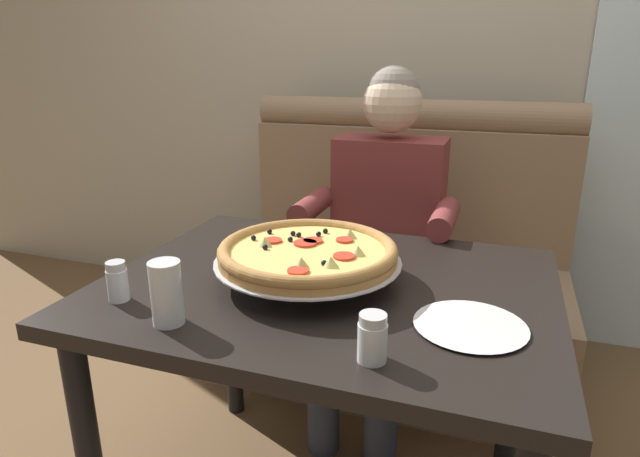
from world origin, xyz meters
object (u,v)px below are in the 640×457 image
object	(u,v)px
shaker_pepper_flakes	(372,341)
diner_main	(382,227)
plate_near_left	(470,323)
dining_table	(327,316)
drinking_glass	(167,297)
shaker_oregano	(118,284)
pizza	(308,253)
booth_bench	(394,279)

from	to	relation	value
shaker_pepper_flakes	diner_main	bearing A→B (deg)	101.64
plate_near_left	dining_table	bearing A→B (deg)	160.05
shaker_pepper_flakes	drinking_glass	bearing A→B (deg)	179.87
diner_main	shaker_pepper_flakes	xyz separation A→B (m)	(0.20, -0.96, 0.09)
shaker_oregano	dining_table	bearing A→B (deg)	31.70
diner_main	drinking_glass	distance (m)	1.00
pizza	plate_near_left	xyz separation A→B (m)	(0.41, -0.12, -0.07)
booth_bench	pizza	bearing A→B (deg)	-92.96
plate_near_left	drinking_glass	size ratio (longest dim) A/B	1.70
shaker_pepper_flakes	plate_near_left	world-z (taller)	shaker_pepper_flakes
booth_bench	plate_near_left	xyz separation A→B (m)	(0.36, -1.03, 0.37)
booth_bench	pizza	xyz separation A→B (m)	(-0.05, -0.92, 0.44)
shaker_oregano	plate_near_left	size ratio (longest dim) A/B	0.40
shaker_oregano	drinking_glass	bearing A→B (deg)	-18.52
diner_main	pizza	bearing A→B (deg)	-93.96
booth_bench	plate_near_left	size ratio (longest dim) A/B	5.83
shaker_oregano	drinking_glass	distance (m)	0.19
shaker_oregano	plate_near_left	world-z (taller)	shaker_oregano
booth_bench	shaker_oregano	distance (m)	1.31
booth_bench	shaker_oregano	bearing A→B (deg)	-110.09
diner_main	shaker_oregano	xyz separation A→B (m)	(-0.42, -0.90, 0.09)
booth_bench	diner_main	size ratio (longest dim) A/B	1.09
drinking_glass	pizza	bearing A→B (deg)	56.75
booth_bench	plate_near_left	bearing A→B (deg)	-70.76
diner_main	dining_table	bearing A→B (deg)	-89.78
booth_bench	shaker_oregano	world-z (taller)	booth_bench
plate_near_left	drinking_glass	bearing A→B (deg)	-162.60
shaker_oregano	diner_main	bearing A→B (deg)	64.77
booth_bench	drinking_glass	world-z (taller)	booth_bench
diner_main	plate_near_left	world-z (taller)	diner_main
shaker_oregano	plate_near_left	bearing A→B (deg)	9.55
plate_near_left	booth_bench	bearing A→B (deg)	109.24
drinking_glass	dining_table	bearing A→B (deg)	52.20
pizza	plate_near_left	world-z (taller)	pizza
dining_table	shaker_pepper_flakes	world-z (taller)	shaker_pepper_flakes
dining_table	shaker_pepper_flakes	size ratio (longest dim) A/B	11.77
dining_table	shaker_oregano	bearing A→B (deg)	-148.30
shaker_pepper_flakes	shaker_oregano	size ratio (longest dim) A/B	1.00
diner_main	pizza	distance (m)	0.66
pizza	shaker_pepper_flakes	xyz separation A→B (m)	(0.24, -0.31, -0.04)
shaker_oregano	drinking_glass	xyz separation A→B (m)	(0.18, -0.06, 0.02)
pizza	plate_near_left	distance (m)	0.43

